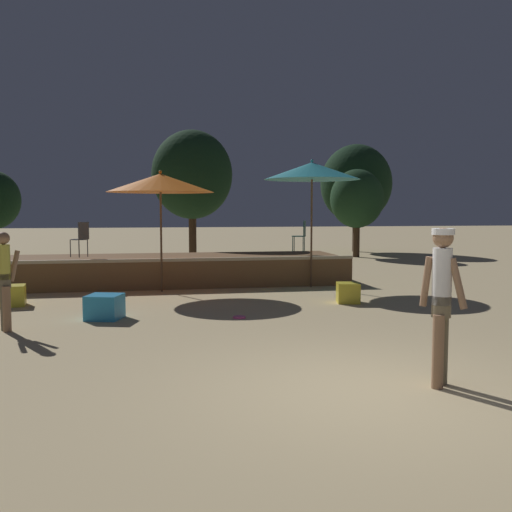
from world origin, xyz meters
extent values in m
plane|color=#D1B784|center=(0.00, 0.00, 0.00)|extent=(120.00, 120.00, 0.00)
cube|color=brown|center=(-2.19, 10.02, 0.35)|extent=(10.15, 3.01, 0.71)
cube|color=#CCB793|center=(-2.19, 8.55, 0.75)|extent=(10.15, 0.12, 0.08)
cylinder|color=brown|center=(-2.10, 8.26, 1.21)|extent=(0.05, 0.05, 2.42)
cone|color=orange|center=(-2.10, 8.26, 2.64)|extent=(2.59, 2.59, 0.45)
sphere|color=orange|center=(-2.10, 8.26, 2.91)|extent=(0.08, 0.08, 0.08)
cylinder|color=brown|center=(1.73, 8.42, 1.39)|extent=(0.05, 0.05, 2.77)
cone|color=teal|center=(1.73, 8.42, 2.99)|extent=(2.47, 2.47, 0.44)
sphere|color=teal|center=(1.73, 8.42, 3.25)|extent=(0.08, 0.08, 0.08)
cube|color=yellow|center=(-5.21, 6.72, 0.22)|extent=(0.59, 0.59, 0.43)
cube|color=yellow|center=(1.82, 5.82, 0.22)|extent=(0.55, 0.55, 0.43)
cube|color=#2D9EDB|center=(-3.20, 4.89, 0.22)|extent=(0.73, 0.73, 0.45)
cylinder|color=#72664C|center=(-4.75, 4.17, 0.38)|extent=(0.13, 0.13, 0.76)
cylinder|color=#997051|center=(-4.68, 4.03, 0.38)|extent=(0.13, 0.13, 0.76)
cylinder|color=#72664C|center=(-4.71, 4.10, 0.84)|extent=(0.19, 0.19, 0.24)
cylinder|color=#D8D14C|center=(-4.71, 4.10, 1.14)|extent=(0.19, 0.19, 0.58)
cylinder|color=#997051|center=(-4.57, 4.17, 1.07)|extent=(0.21, 0.16, 0.52)
sphere|color=#997051|center=(-4.71, 4.10, 1.54)|extent=(0.21, 0.21, 0.21)
cylinder|color=#997051|center=(0.79, 0.01, 0.42)|extent=(0.13, 0.13, 0.83)
cylinder|color=#72664C|center=(0.91, 0.13, 0.42)|extent=(0.13, 0.13, 0.83)
cylinder|color=#72664C|center=(0.85, 0.07, 0.91)|extent=(0.21, 0.21, 0.24)
cylinder|color=white|center=(0.85, 0.07, 1.25)|extent=(0.21, 0.21, 0.64)
cylinder|color=#997051|center=(0.98, -0.05, 1.19)|extent=(0.21, 0.21, 0.57)
cylinder|color=#997051|center=(0.73, 0.19, 1.19)|extent=(0.16, 0.16, 0.57)
sphere|color=#997051|center=(0.85, 0.07, 1.69)|extent=(0.23, 0.23, 0.23)
cylinder|color=white|center=(0.85, 0.07, 1.75)|extent=(0.25, 0.25, 0.07)
cylinder|color=#47474C|center=(-4.20, 9.65, 1.01)|extent=(0.02, 0.02, 0.45)
cylinder|color=#47474C|center=(-4.38, 9.42, 1.01)|extent=(0.02, 0.02, 0.45)
cylinder|color=#47474C|center=(-3.96, 9.47, 1.01)|extent=(0.02, 0.02, 0.45)
cylinder|color=#47474C|center=(-4.14, 9.23, 1.01)|extent=(0.02, 0.02, 0.45)
cylinder|color=#47474C|center=(-4.17, 9.44, 1.24)|extent=(0.40, 0.40, 0.02)
cube|color=#47474C|center=(-4.04, 9.34, 1.46)|extent=(0.24, 0.30, 0.45)
cylinder|color=#1E4C47|center=(1.78, 10.38, 1.01)|extent=(0.02, 0.02, 0.45)
cylinder|color=#1E4C47|center=(1.66, 10.10, 1.01)|extent=(0.02, 0.02, 0.45)
cylinder|color=#1E4C47|center=(2.05, 10.27, 1.01)|extent=(0.02, 0.02, 0.45)
cylinder|color=#1E4C47|center=(1.94, 9.99, 1.01)|extent=(0.02, 0.02, 0.45)
cylinder|color=#1E4C47|center=(1.86, 10.18, 1.24)|extent=(0.40, 0.40, 0.02)
cube|color=#1E4C47|center=(2.02, 10.12, 1.46)|extent=(0.16, 0.34, 0.45)
cylinder|color=#E54C99|center=(-0.76, 4.51, 0.02)|extent=(0.24, 0.24, 0.03)
cylinder|color=#3D2B1C|center=(6.22, 17.16, 0.73)|extent=(0.28, 0.28, 1.46)
ellipsoid|color=#19381E|center=(6.22, 17.16, 2.47)|extent=(2.25, 2.25, 2.47)
cylinder|color=#3D2B1C|center=(7.32, 20.25, 0.86)|extent=(0.28, 0.28, 1.72)
ellipsoid|color=black|center=(7.32, 20.25, 3.24)|extent=(3.39, 3.39, 3.72)
cylinder|color=#3D2B1C|center=(-0.84, 15.17, 0.98)|extent=(0.28, 0.28, 1.96)
ellipsoid|color=black|center=(-0.84, 15.17, 3.27)|extent=(2.93, 2.93, 3.22)
camera|label=1|loc=(-2.34, -5.77, 2.00)|focal=40.00mm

